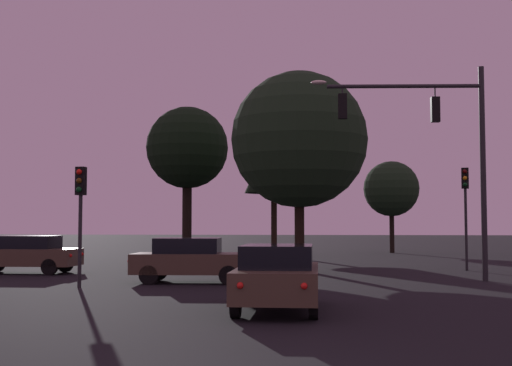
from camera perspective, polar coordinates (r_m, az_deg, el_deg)
The scene contains 11 objects.
ground_plane at distance 32.49m, azimuth 3.89°, elevation -7.05°, with size 168.00×168.00×0.00m, color black.
traffic_signal_mast_arm at distance 24.38m, azimuth 15.22°, elevation 3.97°, with size 6.15×0.67×7.60m.
traffic_light_corner_left at distance 21.69m, azimuth -14.89°, elevation -1.52°, with size 0.32×0.36×3.81m.
traffic_light_corner_right at distance 29.86m, azimuth 17.58°, elevation -1.21°, with size 0.35×0.38×4.41m.
car_nearside_lane at distance 15.52m, azimuth 1.91°, elevation -8.01°, with size 1.86×4.21×1.52m.
car_crossing_left at distance 22.79m, azimuth -5.61°, elevation -6.56°, with size 4.14×1.94×1.52m.
car_crossing_right at distance 28.46m, azimuth -19.37°, elevation -5.76°, with size 4.55×1.81×1.52m.
tree_behind_sign at distance 28.62m, azimuth 3.73°, elevation 3.74°, with size 5.89×5.89×8.57m.
tree_left_far at distance 34.56m, azimuth -5.93°, elevation 2.97°, with size 4.25×4.25×8.07m.
tree_right_cluster at distance 46.48m, azimuth 11.58°, elevation -0.51°, with size 3.81×3.81×6.30m.
tree_lot_edge at distance 42.21m, azimuth 1.55°, elevation 1.96°, with size 3.75×3.75×8.18m.
Camera 1 is at (0.88, -7.92, 2.02)m, focal length 46.47 mm.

